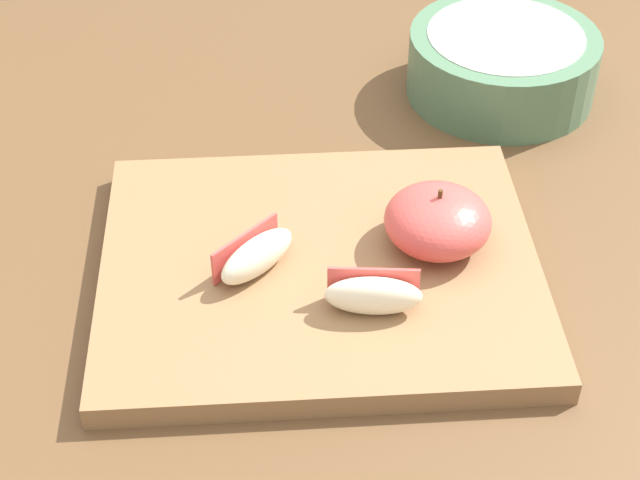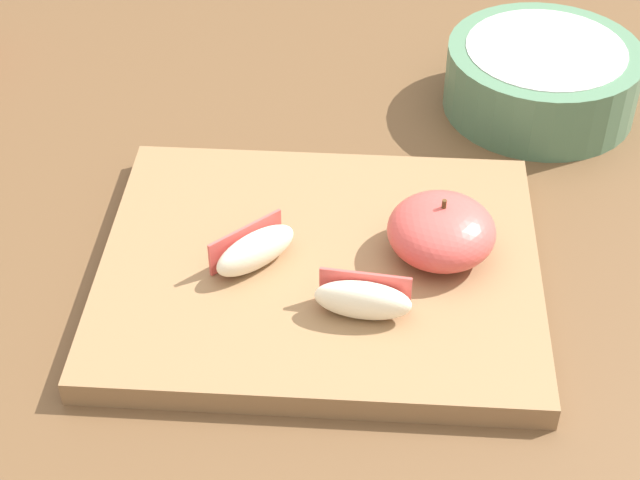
% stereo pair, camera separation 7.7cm
% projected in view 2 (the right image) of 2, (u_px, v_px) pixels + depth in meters
% --- Properties ---
extents(dining_table, '(1.35, 0.96, 0.73)m').
position_uv_depth(dining_table, '(390.00, 354.00, 0.86)').
color(dining_table, brown).
rests_on(dining_table, ground_plane).
extents(cutting_board, '(0.34, 0.28, 0.02)m').
position_uv_depth(cutting_board, '(320.00, 269.00, 0.79)').
color(cutting_board, olive).
rests_on(cutting_board, dining_table).
extents(apple_half_skin_up, '(0.08, 0.08, 0.05)m').
position_uv_depth(apple_half_skin_up, '(441.00, 231.00, 0.78)').
color(apple_half_skin_up, '#D14C47').
rests_on(apple_half_skin_up, cutting_board).
extents(apple_wedge_front, '(0.07, 0.07, 0.03)m').
position_uv_depth(apple_wedge_front, '(255.00, 250.00, 0.77)').
color(apple_wedge_front, '#F4EACC').
rests_on(apple_wedge_front, cutting_board).
extents(apple_wedge_middle, '(0.07, 0.03, 0.03)m').
position_uv_depth(apple_wedge_middle, '(363.00, 299.00, 0.73)').
color(apple_wedge_middle, '#F4EACC').
rests_on(apple_wedge_middle, cutting_board).
extents(ceramic_fruit_bowl, '(0.18, 0.18, 0.07)m').
position_uv_depth(ceramic_fruit_bowl, '(542.00, 77.00, 0.96)').
color(ceramic_fruit_bowl, '#4C7556').
rests_on(ceramic_fruit_bowl, dining_table).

